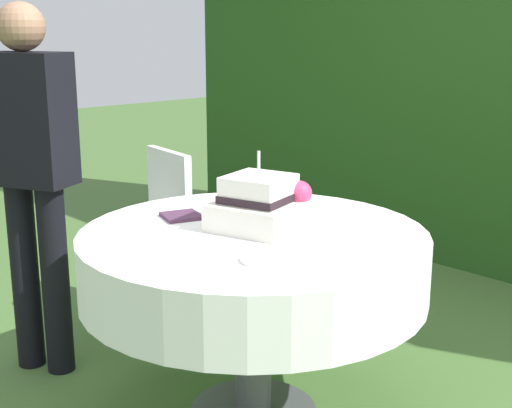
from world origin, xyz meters
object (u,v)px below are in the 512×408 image
napkin_stack (181,216)px  garden_chair (153,220)px  serving_plate_near (221,205)px  wedding_cake (261,205)px  cake_table (253,264)px  standing_person (31,166)px  serving_plate_far (260,260)px

napkin_stack → garden_chair: size_ratio=0.16×
serving_plate_near → garden_chair: size_ratio=0.12×
wedding_cake → serving_plate_near: 0.38m
cake_table → garden_chair: bearing=165.1°
serving_plate_near → garden_chair: bearing=170.3°
serving_plate_near → standing_person: 0.82m
cake_table → standing_person: bearing=-156.8°
napkin_stack → wedding_cake: bearing=21.5°
serving_plate_near → serving_plate_far: 0.75m
cake_table → garden_chair: garden_chair is taller
serving_plate_near → napkin_stack: 0.24m
wedding_cake → cake_table: bearing=-74.8°
cake_table → serving_plate_far: serving_plate_far is taller
napkin_stack → standing_person: (-0.60, -0.33, 0.16)m
cake_table → wedding_cake: (-0.01, 0.05, 0.22)m
garden_chair → serving_plate_far: bearing=-21.0°
serving_plate_far → garden_chair: 1.42m
napkin_stack → garden_chair: garden_chair is taller
serving_plate_near → serving_plate_far: bearing=-31.2°
garden_chair → serving_plate_near: bearing=-9.7°
serving_plate_far → standing_person: (-1.21, -0.18, 0.17)m
serving_plate_near → cake_table: bearing=-23.5°
garden_chair → standing_person: bearing=-81.8°
serving_plate_far → garden_chair: bearing=159.0°
serving_plate_far → napkin_stack: 0.63m
serving_plate_far → wedding_cake: bearing=135.6°
wedding_cake → standing_person: 1.04m
serving_plate_far → serving_plate_near: bearing=148.8°
serving_plate_near → serving_plate_far: size_ratio=0.86×
wedding_cake → serving_plate_near: size_ratio=3.45×
napkin_stack → standing_person: bearing=-151.4°
garden_chair → wedding_cake: bearing=-12.3°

